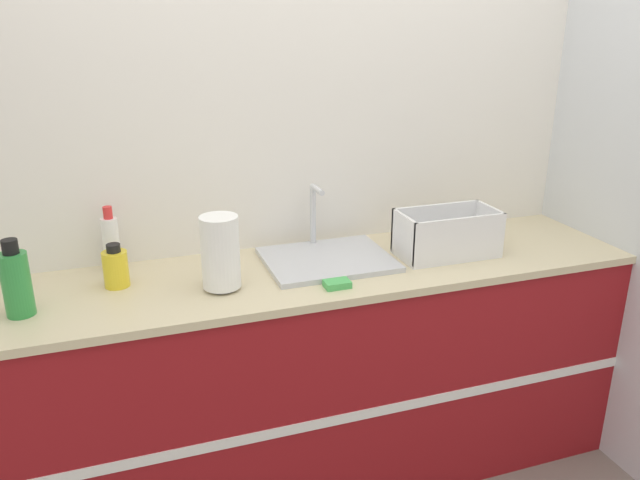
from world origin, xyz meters
name	(u,v)px	position (x,y,z in m)	size (l,w,h in m)	color
wall_back	(283,153)	(0.00, 0.60, 1.30)	(4.92, 0.06, 2.60)	silver
wall_right	(602,147)	(1.29, 0.29, 1.30)	(0.06, 2.57, 2.60)	silver
counter_cabinet	(309,376)	(0.00, 0.29, 0.46)	(2.55, 0.60, 0.93)	maroon
sink	(327,257)	(0.09, 0.34, 0.94)	(0.48, 0.39, 0.27)	silver
paper_towel_roll	(220,253)	(-0.34, 0.21, 1.06)	(0.13, 0.13, 0.26)	#4C4C51
dish_rack	(447,238)	(0.56, 0.25, 1.00)	(0.39, 0.20, 0.18)	white
bottle_green	(16,282)	(-0.97, 0.22, 1.04)	(0.09, 0.09, 0.25)	#2D8C3D
bottle_white_spray	(111,243)	(-0.69, 0.51, 1.03)	(0.06, 0.06, 0.25)	white
bottle_yellow	(116,268)	(-0.68, 0.35, 0.99)	(0.09, 0.09, 0.16)	yellow
sponge	(337,284)	(0.04, 0.09, 0.94)	(0.09, 0.06, 0.02)	#4CB259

